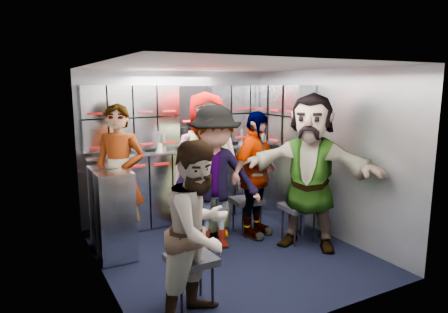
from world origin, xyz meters
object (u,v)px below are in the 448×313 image
attendant_arc_a (200,231)px  attendant_arc_e (310,172)px  attendant_arc_c (206,164)px  attendant_arc_d (255,175)px  jump_seat_near_left (191,262)px  jump_seat_mid_right (247,202)px  attendant_standing (120,176)px  attendant_arc_b (214,178)px  jump_seat_center (201,203)px  jump_seat_mid_left (208,212)px  jump_seat_near_right (299,209)px

attendant_arc_a → attendant_arc_e: 1.91m
attendant_arc_c → attendant_arc_d: (0.50, -0.36, -0.12)m
jump_seat_near_left → attendant_arc_e: attendant_arc_e is taller
jump_seat_mid_right → attendant_arc_d: attendant_arc_d is taller
attendant_standing → attendant_arc_e: attendant_arc_e is taller
attendant_arc_d → attendant_arc_c: bearing=118.1°
jump_seat_mid_right → attendant_standing: bearing=168.7°
jump_seat_near_left → attendant_arc_a: (-0.00, -0.18, 0.34)m
jump_seat_near_left → attendant_arc_b: bearing=54.1°
jump_seat_mid_right → attendant_arc_e: attendant_arc_e is taller
attendant_arc_c → attendant_arc_a: bearing=-104.9°
jump_seat_center → attendant_arc_a: size_ratio=0.27×
attendant_arc_b → attendant_arc_e: (0.99, -0.50, 0.07)m
jump_seat_near_left → jump_seat_mid_right: jump_seat_near_left is taller
attendant_arc_e → attendant_arc_d: bearing=173.8°
attendant_arc_d → attendant_standing: bearing=136.8°
jump_seat_mid_left → attendant_arc_d: 0.74m
attendant_arc_b → attendant_arc_d: attendant_arc_b is taller
jump_seat_mid_left → attendant_arc_a: attendant_arc_a is taller
jump_seat_center → attendant_arc_d: (0.50, -0.54, 0.44)m
jump_seat_near_left → jump_seat_mid_left: bearing=58.3°
attendant_arc_c → attendant_arc_d: 0.63m
attendant_arc_b → attendant_arc_e: bearing=-9.7°
jump_seat_near_left → jump_seat_center: size_ratio=1.16×
attendant_arc_e → jump_seat_mid_left: bearing=-163.7°
jump_seat_near_right → attendant_arc_c: bearing=138.9°
attendant_standing → jump_seat_mid_left: bearing=14.0°
attendant_standing → jump_seat_mid_right: bearing=25.2°
jump_seat_mid_left → attendant_arc_e: 1.31m
jump_seat_mid_left → jump_seat_near_right: size_ratio=0.94×
attendant_standing → attendant_arc_e: bearing=7.5°
jump_seat_center → attendant_standing: (-1.07, -0.05, 0.50)m
attendant_arc_c → attendant_arc_e: size_ratio=1.00×
jump_seat_near_left → attendant_arc_e: size_ratio=0.25×
attendant_arc_e → attendant_arc_b: bearing=-156.0°
jump_seat_center → attendant_arc_b: attendant_arc_b is taller
attendant_arc_e → attendant_arc_c: bearing=-176.4°
jump_seat_mid_right → attendant_arc_a: bearing=-132.5°
jump_seat_mid_left → attendant_standing: size_ratio=0.26×
jump_seat_mid_right → attendant_arc_b: attendant_arc_b is taller
jump_seat_near_right → jump_seat_mid_left: bearing=153.2°
attendant_arc_c → attendant_arc_d: attendant_arc_c is taller
jump_seat_mid_left → jump_seat_near_right: jump_seat_near_right is taller
jump_seat_near_left → attendant_arc_a: size_ratio=0.31×
jump_seat_near_right → attendant_arc_c: 1.27m
jump_seat_near_left → jump_seat_mid_right: bearing=43.8°
attendant_arc_b → attendant_arc_d: 0.62m
jump_seat_mid_left → jump_seat_mid_right: (0.61, 0.08, 0.01)m
jump_seat_mid_left → jump_seat_center: size_ratio=1.10×
attendant_arc_c → jump_seat_near_right: bearing=-28.5°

